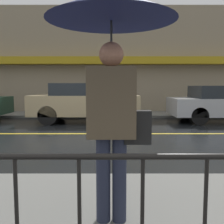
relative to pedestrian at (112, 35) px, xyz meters
name	(u,v)px	position (x,y,z in m)	size (l,w,h in m)	color
ground_plane	(67,134)	(-1.28, 5.03, -1.79)	(80.00, 80.00, 0.00)	black
sidewalk_far	(85,114)	(-1.28, 9.81, -1.74)	(28.00, 2.11, 0.10)	slate
lane_marking	(67,134)	(-1.28, 5.03, -1.79)	(25.20, 0.12, 0.01)	gold
building_storefront	(87,60)	(-1.28, 10.99, 0.86)	(28.00, 0.85, 5.31)	gray
pedestrian	(112,35)	(0.00, 0.00, 0.00)	(1.14, 1.14, 2.07)	#23283D
car_tan	(85,102)	(-1.04, 7.57, -1.03)	(3.98, 1.93, 1.46)	tan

